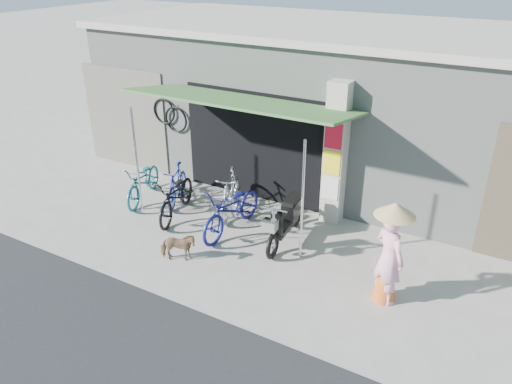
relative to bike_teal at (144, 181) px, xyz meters
The scene contains 13 objects.
ground 3.50m from the bike_teal, 19.73° to the right, with size 80.00×80.00×0.00m, color #ABA69B.
bicycle_shop 5.28m from the bike_teal, 50.20° to the left, with size 12.30×5.30×3.66m.
shop_pillar 4.43m from the bike_teal, 17.18° to the left, with size 0.42×0.44×3.00m.
awning 3.16m from the bike_teal, 10.86° to the left, with size 4.60×1.88×2.72m.
neighbour_left 2.39m from the bike_teal, 140.68° to the left, with size 2.60×0.06×2.60m, color #6B665B.
bike_teal is the anchor object (origin of this frame).
bike_blue 0.79m from the bike_teal, 20.22° to the left, with size 0.41×1.47×0.88m, color #213298.
bike_black 1.19m from the bike_teal, 12.56° to the right, with size 0.64×1.83×0.96m, color black.
bike_silver 2.14m from the bike_teal, 11.11° to the left, with size 0.46×1.65×0.99m, color silver.
bike_navy 2.57m from the bike_teal, ahead, with size 0.68×1.94×1.02m, color navy.
street_dog 2.79m from the bike_teal, 36.28° to the right, with size 0.31×0.69×0.58m, color tan.
moped 3.66m from the bike_teal, ahead, with size 0.52×1.83×1.04m.
nun 6.00m from the bike_teal, ahead, with size 0.71×0.64×1.80m.
Camera 1 is at (4.11, -6.57, 5.25)m, focal length 35.00 mm.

